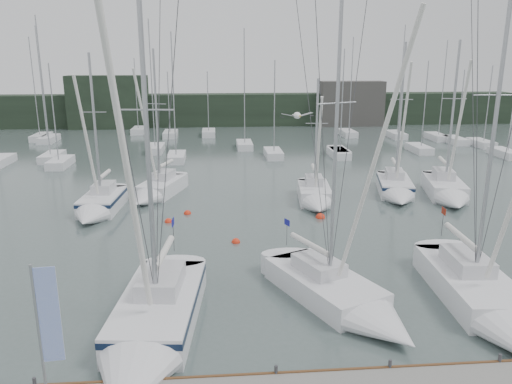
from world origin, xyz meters
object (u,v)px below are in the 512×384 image
sailboat_mid_a (98,206)px  sailboat_mid_e (448,192)px  buoy_b (320,218)px  sailboat_mid_c (316,198)px  sailboat_near_right (491,306)px  sailboat_mid_b (155,191)px  sailboat_near_center (350,303)px  sailboat_mid_d (396,190)px  dock_banner (46,323)px  buoy_c (168,222)px  buoy_d (187,214)px  sailboat_near_left (150,333)px  buoy_a (236,242)px

sailboat_mid_a → sailboat_mid_e: bearing=7.4°
buoy_b → sailboat_mid_c: bearing=85.2°
sailboat_near_right → sailboat_mid_b: sailboat_near_right is taller
sailboat_mid_c → sailboat_near_center: bearing=-90.0°
sailboat_mid_b → sailboat_mid_d: bearing=14.5°
sailboat_mid_b → sailboat_mid_d: sailboat_mid_d is taller
sailboat_near_right → dock_banner: (-16.80, -4.45, 2.59)m
sailboat_near_right → buoy_b: sailboat_near_right is taller
sailboat_near_right → sailboat_mid_e: sailboat_near_right is taller
sailboat_near_right → buoy_c: sailboat_near_right is taller
sailboat_mid_c → buoy_c: size_ratio=19.15×
buoy_d → sailboat_mid_c: bearing=8.3°
sailboat_near_left → sailboat_mid_d: bearing=55.3°
buoy_a → buoy_b: (6.08, 4.24, 0.00)m
sailboat_mid_a → sailboat_mid_c: bearing=7.9°
sailboat_mid_e → sailboat_near_right: bearing=-96.5°
sailboat_near_right → sailboat_near_center: bearing=174.7°
sailboat_mid_a → buoy_b: size_ratio=18.07×
sailboat_near_left → buoy_a: bearing=76.7°
sailboat_near_right → sailboat_mid_e: bearing=73.6°
sailboat_near_left → buoy_b: sailboat_near_left is taller
sailboat_mid_a → buoy_c: (5.09, -2.09, -0.60)m
sailboat_mid_a → sailboat_mid_b: bearing=52.1°
sailboat_near_center → buoy_d: bearing=93.1°
sailboat_mid_e → buoy_b: sailboat_mid_e is taller
buoy_c → dock_banner: bearing=-95.9°
sailboat_near_left → buoy_d: (0.61, 16.87, -0.63)m
sailboat_mid_d → buoy_d: bearing=-156.1°
sailboat_near_right → sailboat_mid_b: size_ratio=1.30×
sailboat_mid_a → sailboat_mid_b: size_ratio=0.98×
buoy_a → dock_banner: (-6.32, -14.38, 3.16)m
buoy_d → sailboat_mid_a: bearing=176.8°
sailboat_near_left → sailboat_near_center: size_ratio=0.99×
sailboat_near_left → sailboat_near_center: (8.40, 1.94, -0.12)m
sailboat_mid_a → sailboat_mid_b: sailboat_mid_b is taller
buoy_a → dock_banner: bearing=-113.7°
sailboat_near_left → buoy_b: (9.88, 15.19, -0.63)m
sailboat_mid_c → sailboat_mid_e: 10.58m
sailboat_mid_b → sailboat_mid_e: (22.83, -2.42, 0.05)m
sailboat_near_left → buoy_d: size_ratio=28.70×
sailboat_near_center → buoy_c: (-8.99, 13.20, -0.51)m
sailboat_mid_c → sailboat_mid_b: bearing=172.7°
sailboat_mid_b → buoy_b: 13.43m
sailboat_mid_e → sailboat_near_left: bearing=-124.4°
sailboat_mid_b → dock_banner: bearing=-72.7°
buoy_b → dock_banner: dock_banner is taller
sailboat_near_center → sailboat_mid_e: sailboat_near_center is taller
sailboat_mid_e → buoy_c: 21.61m
sailboat_mid_e → buoy_d: (-20.10, -1.88, -0.60)m
sailboat_mid_b → buoy_c: (1.53, -6.03, -0.55)m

